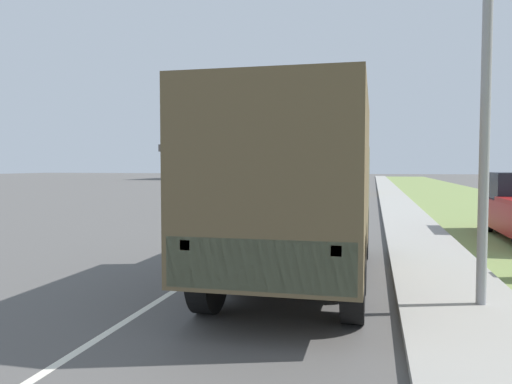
{
  "coord_description": "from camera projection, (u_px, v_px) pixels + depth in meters",
  "views": [
    {
      "loc": [
        3.23,
        1.78,
        2.1
      ],
      "look_at": [
        0.79,
        12.14,
        1.54
      ],
      "focal_mm": 35.0,
      "sensor_mm": 36.0,
      "label": 1
    }
  ],
  "objects": [
    {
      "name": "military_truck",
      "position": [
        300.0,
        185.0,
        8.8
      ],
      "size": [
        2.33,
        7.05,
        3.19
      ],
      "color": "#474C38",
      "rests_on": "ground"
    },
    {
      "name": "ground_plane",
      "position": [
        330.0,
        193.0,
        38.0
      ],
      "size": [
        180.0,
        180.0,
        0.0
      ],
      "primitive_type": "plane",
      "color": "#565451"
    },
    {
      "name": "building_distant",
      "position": [
        225.0,
        162.0,
        76.82
      ],
      "size": [
        17.0,
        11.68,
        5.2
      ],
      "color": "beige",
      "rests_on": "ground"
    },
    {
      "name": "lane_centre_stripe",
      "position": [
        330.0,
        193.0,
        38.0
      ],
      "size": [
        0.12,
        120.0,
        0.0
      ],
      "color": "silver",
      "rests_on": "ground"
    },
    {
      "name": "car_nearest_ahead",
      "position": [
        254.0,
        197.0,
        22.26
      ],
      "size": [
        1.7,
        4.42,
        1.53
      ],
      "color": "silver",
      "rests_on": "ground"
    },
    {
      "name": "car_second_ahead",
      "position": [
        354.0,
        183.0,
        37.27
      ],
      "size": [
        1.84,
        4.87,
        1.71
      ],
      "color": "tan",
      "rests_on": "ground"
    },
    {
      "name": "sidewalk_right",
      "position": [
        391.0,
        193.0,
        36.96
      ],
      "size": [
        1.8,
        120.0,
        0.12
      ],
      "color": "#9E9B93",
      "rests_on": "ground"
    },
    {
      "name": "car_third_ahead",
      "position": [
        326.0,
        178.0,
        52.18
      ],
      "size": [
        1.85,
        3.92,
        1.72
      ],
      "color": "navy",
      "rests_on": "ground"
    },
    {
      "name": "grass_strip_right",
      "position": [
        454.0,
        195.0,
        35.96
      ],
      "size": [
        7.0,
        120.0,
        0.02
      ],
      "color": "olive",
      "rests_on": "ground"
    }
  ]
}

